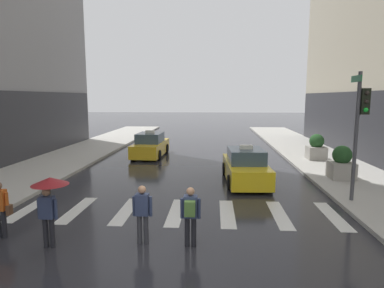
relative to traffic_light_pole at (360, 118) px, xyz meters
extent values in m
plane|color=#26262B|center=(-6.66, -4.36, -3.26)|extent=(160.00, 160.00, 0.00)
cube|color=silver|center=(-12.06, -1.36, -3.25)|extent=(0.50, 2.80, 0.01)
cube|color=silver|center=(-10.26, -1.36, -3.25)|extent=(0.50, 2.80, 0.01)
cube|color=silver|center=(-8.46, -1.36, -3.25)|extent=(0.50, 2.80, 0.01)
cube|color=silver|center=(-6.66, -1.36, -3.25)|extent=(0.50, 2.80, 0.01)
cube|color=silver|center=(-4.86, -1.36, -3.25)|extent=(0.50, 2.80, 0.01)
cube|color=silver|center=(-3.06, -1.36, -3.25)|extent=(0.50, 2.80, 0.01)
cube|color=silver|center=(-1.26, -1.36, -3.25)|extent=(0.50, 2.80, 0.01)
cylinder|color=#47474C|center=(-0.10, 0.00, -0.71)|extent=(0.14, 0.14, 4.80)
cube|color=black|center=(0.12, 0.00, 0.62)|extent=(0.30, 0.26, 0.95)
sphere|color=#28231E|center=(0.12, -0.14, 0.92)|extent=(0.17, 0.17, 0.17)
sphere|color=#28231E|center=(0.12, -0.14, 0.62)|extent=(0.17, 0.17, 0.17)
sphere|color=green|center=(0.12, -0.14, 0.32)|extent=(0.17, 0.17, 0.17)
cube|color=#196638|center=(-0.15, 0.18, 1.44)|extent=(0.04, 0.84, 0.24)
cube|color=yellow|center=(-3.84, 2.99, -2.70)|extent=(2.04, 4.59, 0.84)
cube|color=#384C5B|center=(-3.83, 2.89, -1.96)|extent=(1.71, 2.18, 0.64)
cube|color=silver|center=(-3.83, 2.89, -1.55)|extent=(0.61, 0.27, 0.18)
cylinder|color=black|center=(-4.76, 4.29, -2.93)|extent=(0.25, 0.67, 0.66)
cylinder|color=black|center=(-3.06, 4.39, -2.93)|extent=(0.25, 0.67, 0.66)
cylinder|color=black|center=(-4.62, 1.60, -2.93)|extent=(0.25, 0.67, 0.66)
cylinder|color=black|center=(-2.91, 1.69, -2.93)|extent=(0.25, 0.67, 0.66)
cube|color=#F2EAB2|center=(-4.59, 5.22, -2.65)|extent=(0.20, 0.05, 0.14)
cube|color=#F2EAB2|center=(-3.33, 5.29, -2.65)|extent=(0.20, 0.05, 0.14)
cube|color=gold|center=(-9.70, 9.50, -2.70)|extent=(1.97, 4.57, 0.84)
cube|color=#384C5B|center=(-9.70, 9.40, -1.96)|extent=(1.68, 2.16, 0.64)
cube|color=silver|center=(-9.70, 9.40, -1.55)|extent=(0.61, 0.26, 0.18)
cylinder|color=black|center=(-10.50, 10.88, -2.93)|extent=(0.25, 0.67, 0.66)
cylinder|color=black|center=(-8.79, 10.82, -2.93)|extent=(0.25, 0.67, 0.66)
cylinder|color=black|center=(-10.60, 8.18, -2.93)|extent=(0.25, 0.67, 0.66)
cylinder|color=black|center=(-8.89, 8.12, -2.93)|extent=(0.25, 0.67, 0.66)
cube|color=#F2EAB2|center=(-10.24, 11.79, -2.65)|extent=(0.20, 0.05, 0.14)
cube|color=#F2EAB2|center=(-8.98, 11.74, -2.65)|extent=(0.20, 0.05, 0.14)
cylinder|color=black|center=(-9.86, -4.28, -2.85)|extent=(0.14, 0.14, 0.82)
cylinder|color=black|center=(-9.68, -4.28, -2.85)|extent=(0.14, 0.14, 0.82)
cube|color=#2D3856|center=(-9.77, -4.28, -2.14)|extent=(0.36, 0.24, 0.60)
sphere|color=#9E7051|center=(-9.77, -4.28, -1.72)|extent=(0.22, 0.22, 0.22)
cylinder|color=#2D3856|center=(-10.00, -4.28, -2.19)|extent=(0.09, 0.09, 0.55)
cylinder|color=#2D3856|center=(-9.54, -4.28, -2.19)|extent=(0.09, 0.09, 0.55)
cylinder|color=#4C4C4C|center=(-9.65, -4.28, -1.84)|extent=(0.02, 0.02, 1.00)
cone|color=maroon|center=(-9.65, -4.28, -1.42)|extent=(0.96, 0.96, 0.20)
cylinder|color=black|center=(-6.05, -3.97, -2.85)|extent=(0.14, 0.14, 0.82)
cylinder|color=black|center=(-5.87, -3.97, -2.85)|extent=(0.14, 0.14, 0.82)
cube|color=#2D3856|center=(-5.96, -3.97, -2.14)|extent=(0.36, 0.24, 0.60)
sphere|color=#9E7051|center=(-5.96, -3.97, -1.72)|extent=(0.22, 0.22, 0.22)
cylinder|color=#2D3856|center=(-6.19, -3.97, -2.19)|extent=(0.09, 0.09, 0.55)
cylinder|color=#2D3856|center=(-5.73, -3.97, -2.19)|extent=(0.09, 0.09, 0.55)
cube|color=#4C7233|center=(-5.96, -4.19, -2.12)|extent=(0.28, 0.18, 0.40)
cylinder|color=black|center=(-11.36, -3.79, -2.85)|extent=(0.14, 0.14, 0.82)
cylinder|color=#BF5119|center=(-11.22, -3.79, -2.19)|extent=(0.09, 0.09, 0.55)
cube|color=brown|center=(-11.17, -3.79, -2.42)|extent=(0.10, 0.20, 0.28)
cylinder|color=#333338|center=(-7.38, -3.89, -2.85)|extent=(0.14, 0.14, 0.82)
cylinder|color=#333338|center=(-7.20, -3.89, -2.85)|extent=(0.14, 0.14, 0.82)
cube|color=#2D3856|center=(-7.29, -3.89, -2.14)|extent=(0.36, 0.24, 0.60)
sphere|color=#9E7051|center=(-7.29, -3.89, -1.72)|extent=(0.22, 0.22, 0.22)
cylinder|color=#2D3856|center=(-7.52, -3.89, -2.19)|extent=(0.09, 0.09, 0.55)
cylinder|color=#2D3856|center=(-7.06, -3.89, -2.19)|extent=(0.09, 0.09, 0.55)
cube|color=#A8A399|center=(0.77, 3.38, -2.71)|extent=(1.10, 1.10, 0.80)
sphere|color=#234C23|center=(0.77, 3.38, -1.96)|extent=(0.90, 0.90, 0.90)
cube|color=#A8A399|center=(1.10, 8.36, -2.71)|extent=(1.10, 1.10, 0.80)
sphere|color=#234C23|center=(1.10, 8.36, -1.96)|extent=(0.90, 0.90, 0.90)
camera|label=1|loc=(-5.36, -12.32, 0.76)|focal=30.38mm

